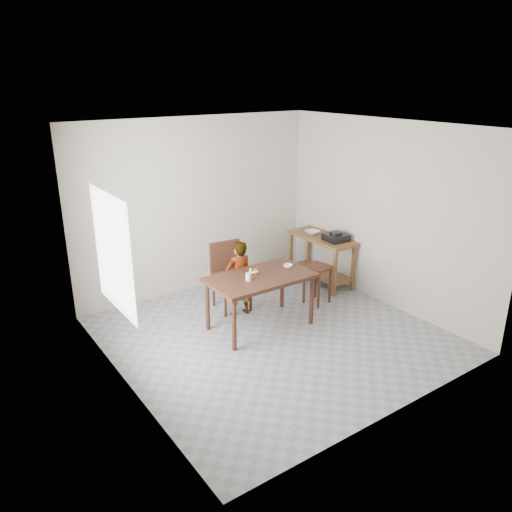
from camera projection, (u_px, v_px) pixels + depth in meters
floor at (273, 336)px, 6.63m from camera, size 4.00×4.00×0.04m
ceiling at (276, 125)px, 5.70m from camera, size 4.00×4.00×0.04m
wall_back at (196, 206)px, 7.72m from camera, size 4.00×0.04×2.70m
wall_front at (406, 293)px, 4.61m from camera, size 4.00×0.04×2.70m
wall_left at (116, 273)px, 5.08m from camera, size 0.04×4.00×2.70m
wall_right at (385, 214)px, 7.26m from camera, size 0.04×4.00×2.70m
window_pane at (113, 253)px, 5.21m from camera, size 0.02×1.10×1.30m
dining_table at (260, 302)px, 6.73m from camera, size 1.40×0.80×0.75m
prep_counter at (321, 260)px, 8.19m from camera, size 0.50×1.20×0.80m
child at (239, 279)px, 7.02m from camera, size 0.42×0.28×1.11m
dining_chair at (232, 277)px, 7.23m from camera, size 0.52×0.52×0.98m
stool at (317, 284)px, 7.48m from camera, size 0.39×0.39×0.59m
glass_tumbler at (249, 277)px, 6.45m from camera, size 0.09×0.09×0.10m
small_bowl at (288, 266)px, 6.89m from camera, size 0.14×0.14×0.04m
banana at (253, 272)px, 6.65m from camera, size 0.17×0.14×0.05m
serving_bowl at (312, 232)px, 8.17m from camera, size 0.23×0.23×0.06m
gas_burner at (336, 237)px, 7.84m from camera, size 0.34×0.34×0.11m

